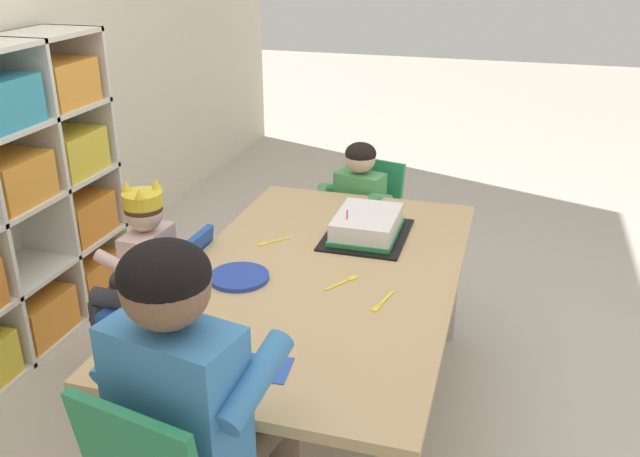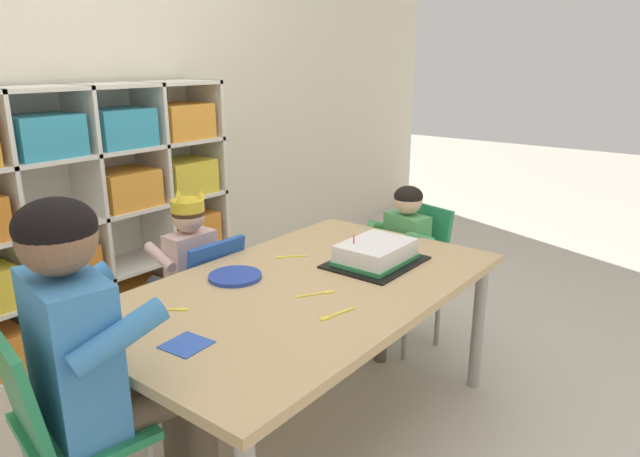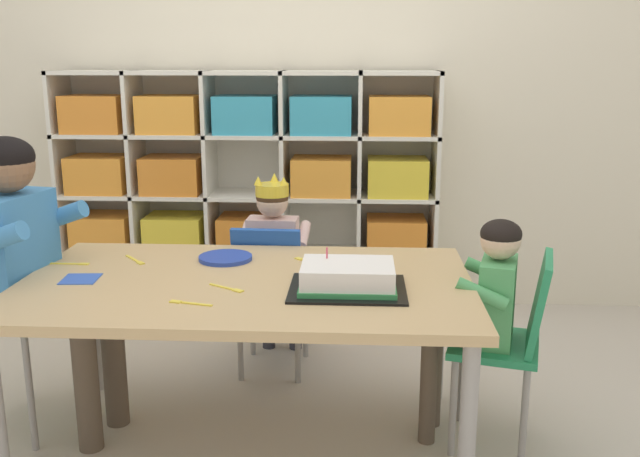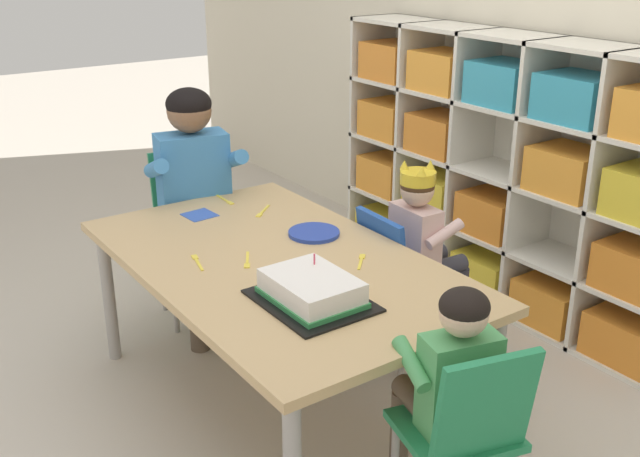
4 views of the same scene
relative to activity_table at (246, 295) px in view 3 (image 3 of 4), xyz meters
The scene contains 18 objects.
ground 0.55m from the activity_table, ahead, with size 16.00×16.00×0.00m, color #BCB2A3.
classroom_back_wall 1.75m from the activity_table, 90.00° to the left, with size 7.00×0.10×2.63m, color beige.
storage_cubby_shelf 1.38m from the activity_table, 99.13° to the left, with size 1.95×0.31×1.26m.
activity_table is the anchor object (origin of this frame).
classroom_chair_blue 0.59m from the activity_table, 89.05° to the left, with size 0.32×0.36×0.67m.
child_with_crown 0.68m from the activity_table, 88.82° to the left, with size 0.30×0.31×0.85m.
classroom_chair_adult_side 0.89m from the activity_table, behind, with size 0.37×0.40×0.76m.
adult_helper_seated 0.77m from the activity_table, behind, with size 0.46×0.44×1.07m.
classroom_chair_guest_side 0.91m from the activity_table, ahead, with size 0.38×0.37×0.69m.
guest_at_table_side 0.80m from the activity_table, ahead, with size 0.33×0.33×0.81m.
birthday_cake_on_tray 0.36m from the activity_table, 13.76° to the right, with size 0.37×0.30×0.12m.
paper_plate_stack 0.27m from the activity_table, 115.47° to the left, with size 0.19×0.19×0.01m, color #233DA3.
paper_napkin_square 0.56m from the activity_table, behind, with size 0.12×0.12×0.00m, color #3356B7.
fork_beside_plate_stack 0.67m from the activity_table, 167.12° to the left, with size 0.14×0.02×0.00m.
fork_by_napkin 0.30m from the activity_table, 51.90° to the left, with size 0.10×0.10×0.00m.
fork_near_cake_tray 0.28m from the activity_table, 119.98° to the right, with size 0.14×0.05×0.00m.
fork_near_child_seat 0.49m from the activity_table, 154.90° to the left, with size 0.10×0.12×0.00m.
fork_scattered_mid_table 0.12m from the activity_table, 114.33° to the right, with size 0.13×0.08×0.00m.
Camera 3 is at (0.37, -2.22, 1.32)m, focal length 39.62 mm.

